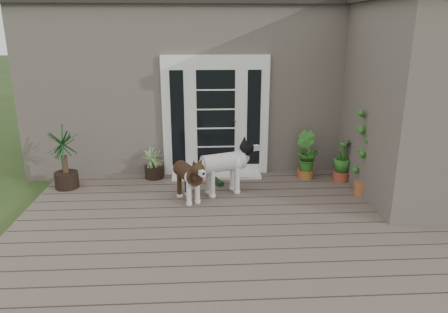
{
  "coord_description": "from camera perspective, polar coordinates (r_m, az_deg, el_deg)",
  "views": [
    {
      "loc": [
        -0.47,
        -4.81,
        2.73
      ],
      "look_at": [
        -0.1,
        1.75,
        0.7
      ],
      "focal_mm": 33.75,
      "sensor_mm": 36.0,
      "label": 1
    }
  ],
  "objects": [
    {
      "name": "door_unit",
      "position": [
        7.58,
        -1.13,
        5.46
      ],
      "size": [
        1.9,
        0.14,
        2.15
      ],
      "primitive_type": "cube",
      "color": "white",
      "rests_on": "deck"
    },
    {
      "name": "clog_right",
      "position": [
        7.59,
        1.6,
        -2.61
      ],
      "size": [
        0.19,
        0.31,
        0.09
      ],
      "primitive_type": null,
      "rotation": [
        0.0,
        0.0,
        -0.2
      ],
      "color": "#163717",
      "rests_on": "deck"
    },
    {
      "name": "spider_plant",
      "position": [
        7.62,
        -9.48,
        -0.7
      ],
      "size": [
        0.57,
        0.57,
        0.61
      ],
      "primitive_type": null,
      "rotation": [
        0.0,
        0.0,
        -0.0
      ],
      "color": "#A3B36E",
      "rests_on": "deck"
    },
    {
      "name": "herb_c",
      "position": [
        7.69,
        15.71,
        -0.96
      ],
      "size": [
        0.51,
        0.51,
        0.6
      ],
      "primitive_type": "imported",
      "rotation": [
        0.0,
        0.0,
        4.3
      ],
      "color": "#1B601F",
      "rests_on": "deck"
    },
    {
      "name": "herb_b",
      "position": [
        7.66,
        10.98,
        -0.6
      ],
      "size": [
        0.57,
        0.57,
        0.63
      ],
      "primitive_type": "imported",
      "rotation": [
        0.0,
        0.0,
        2.1
      ],
      "color": "#1D601B",
      "rests_on": "deck"
    },
    {
      "name": "herb_a",
      "position": [
        7.64,
        11.16,
        -1.04
      ],
      "size": [
        0.56,
        0.56,
        0.53
      ],
      "primitive_type": "imported",
      "rotation": [
        0.0,
        0.0,
        0.46
      ],
      "color": "#1B5017",
      "rests_on": "deck"
    },
    {
      "name": "white_dog",
      "position": [
        6.77,
        -0.12,
        -1.96
      ],
      "size": [
        1.03,
        0.71,
        0.79
      ],
      "primitive_type": null,
      "rotation": [
        0.0,
        0.0,
        -1.21
      ],
      "color": "white",
      "rests_on": "deck"
    },
    {
      "name": "deck",
      "position": [
        5.88,
        1.75,
        -9.87
      ],
      "size": [
        6.2,
        4.6,
        0.12
      ],
      "primitive_type": "cube",
      "color": "#6B5B4C",
      "rests_on": "ground"
    },
    {
      "name": "yucca",
      "position": [
        7.47,
        -20.85,
        -0.11
      ],
      "size": [
        0.86,
        0.86,
        1.07
      ],
      "primitive_type": null,
      "rotation": [
        0.0,
        0.0,
        0.17
      ],
      "color": "black",
      "rests_on": "deck"
    },
    {
      "name": "brindle_dog",
      "position": [
        6.54,
        -4.89,
        -3.26
      ],
      "size": [
        0.66,
        0.87,
        0.67
      ],
      "primitive_type": null,
      "rotation": [
        0.0,
        0.0,
        3.6
      ],
      "color": "#362213",
      "rests_on": "deck"
    },
    {
      "name": "house_main",
      "position": [
        9.55,
        -0.4,
        10.05
      ],
      "size": [
        7.4,
        4.0,
        3.1
      ],
      "primitive_type": "cube",
      "color": "#665E54",
      "rests_on": "ground"
    },
    {
      "name": "house_wing",
      "position": [
        7.26,
        24.66,
        6.24
      ],
      "size": [
        1.6,
        2.4,
        3.1
      ],
      "primitive_type": "cube",
      "color": "#665E54",
      "rests_on": "ground"
    },
    {
      "name": "sapling",
      "position": [
        7.02,
        18.75,
        0.79
      ],
      "size": [
        0.51,
        0.51,
        1.48
      ],
      "primitive_type": null,
      "rotation": [
        0.0,
        0.0,
        -0.2
      ],
      "color": "#1A5B1E",
      "rests_on": "deck"
    },
    {
      "name": "door_step",
      "position": [
        7.67,
        -1.02,
        -2.55
      ],
      "size": [
        1.6,
        0.4,
        0.05
      ],
      "primitive_type": "cube",
      "color": "white",
      "rests_on": "deck"
    },
    {
      "name": "roof_main",
      "position": [
        9.49,
        -0.42,
        19.99
      ],
      "size": [
        7.6,
        4.2,
        0.2
      ],
      "primitive_type": "cube",
      "color": "#2D2826",
      "rests_on": "house_main"
    },
    {
      "name": "clog_left",
      "position": [
        7.29,
        -0.9,
        -3.43
      ],
      "size": [
        0.27,
        0.34,
        0.09
      ],
      "primitive_type": null,
      "rotation": [
        0.0,
        0.0,
        0.49
      ],
      "color": "#14331A",
      "rests_on": "deck"
    }
  ]
}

